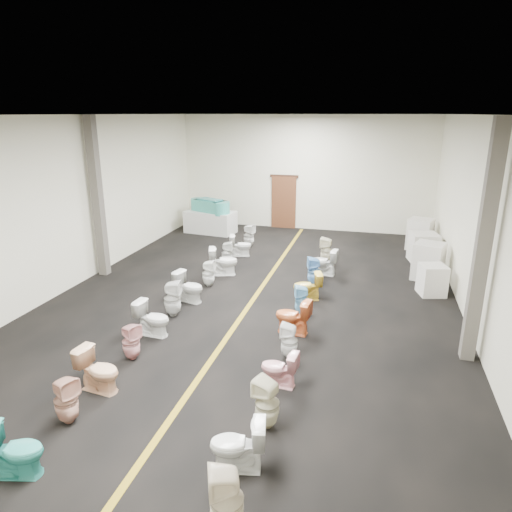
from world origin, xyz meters
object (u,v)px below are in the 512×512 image
object	(u,v)px
toilet_left_0	(15,450)
toilet_right_2	(267,403)
appliance_crate_b	(428,261)
toilet_left_9	(227,253)
toilet_left_1	(66,400)
toilet_right_4	(289,341)
toilet_right_3	(279,369)
toilet_right_1	(238,446)
toilet_right_5	(293,316)
toilet_left_10	(241,245)
toilet_left_4	(153,318)
toilet_right_0	(227,500)
appliance_crate_a	(432,280)
toilet_left_5	(172,298)
toilet_right_9	(324,262)
toilet_left_8	(223,261)
toilet_left_7	(208,273)
toilet_left_11	(249,236)
toilet_right_7	(307,286)
appliance_crate_c	(423,248)
toilet_left_6	(189,287)
toilet_right_6	(302,300)
toilet_right_8	(314,271)
toilet_left_2	(99,370)
display_table	(210,222)
toilet_left_3	(131,342)
appliance_crate_d	(420,234)

from	to	relation	value
toilet_left_0	toilet_right_2	size ratio (longest dim) A/B	0.92
appliance_crate_b	toilet_left_9	distance (m)	5.94
toilet_left_1	toilet_right_4	distance (m)	4.01
toilet_right_3	toilet_right_4	bearing A→B (deg)	-173.55
toilet_left_0	toilet_right_2	distance (m)	3.42
toilet_right_1	toilet_left_1	bearing A→B (deg)	-107.55
toilet_right_5	toilet_left_10	bearing A→B (deg)	-144.29
toilet_left_4	toilet_right_0	world-z (taller)	toilet_right_0
appliance_crate_a	toilet_left_5	bearing A→B (deg)	-153.77
toilet_right_9	toilet_left_8	bearing A→B (deg)	-67.80
toilet_left_7	toilet_right_1	distance (m)	6.82
appliance_crate_b	toilet_left_1	distance (m)	10.02
toilet_left_0	toilet_left_11	distance (m)	11.05
toilet_right_4	toilet_right_7	world-z (taller)	toilet_right_7
toilet_right_1	toilet_left_7	bearing A→B (deg)	-168.40
appliance_crate_c	toilet_left_5	size ratio (longest dim) A/B	1.06
toilet_left_6	toilet_right_1	xyz separation A→B (m)	(2.84, -5.13, -0.01)
appliance_crate_a	toilet_left_8	bearing A→B (deg)	179.42
appliance_crate_a	toilet_left_6	bearing A→B (deg)	-160.98
toilet_left_6	toilet_right_5	size ratio (longest dim) A/B	0.99
toilet_left_4	toilet_right_6	xyz separation A→B (m)	(2.90, 1.79, -0.01)
appliance_crate_c	toilet_left_7	size ratio (longest dim) A/B	1.25
toilet_left_8	toilet_right_1	size ratio (longest dim) A/B	1.11
toilet_left_8	toilet_right_5	size ratio (longest dim) A/B	1.07
toilet_left_11	toilet_right_3	size ratio (longest dim) A/B	1.24
appliance_crate_b	toilet_right_6	size ratio (longest dim) A/B	1.42
toilet_right_6	toilet_left_8	bearing A→B (deg)	-144.89
toilet_right_8	toilet_right_9	distance (m)	0.98
toilet_left_1	appliance_crate_c	bearing A→B (deg)	-9.65
appliance_crate_b	appliance_crate_c	distance (m)	1.66
toilet_left_1	toilet_left_5	world-z (taller)	toilet_left_5
toilet_left_4	toilet_left_10	size ratio (longest dim) A/B	1.05
toilet_left_0	toilet_left_11	xyz separation A→B (m)	(0.04, 11.05, 0.03)
toilet_left_1	toilet_left_2	size ratio (longest dim) A/B	1.02
display_table	toilet_left_3	distance (m)	9.79
toilet_left_0	toilet_right_2	xyz separation A→B (m)	(2.93, 1.76, 0.03)
toilet_left_11	appliance_crate_c	bearing A→B (deg)	-76.92
toilet_left_5	toilet_left_3	bearing A→B (deg)	172.78
display_table	toilet_left_3	xyz separation A→B (m)	(1.94, -9.60, -0.06)
toilet_right_0	toilet_right_6	xyz separation A→B (m)	(-0.13, 5.94, -0.05)
appliance_crate_d	toilet_left_0	bearing A→B (deg)	-115.37
toilet_right_7	toilet_right_8	xyz separation A→B (m)	(0.03, 1.04, 0.05)
appliance_crate_a	toilet_left_6	xyz separation A→B (m)	(-5.92, -2.04, -0.01)
toilet_left_5	toilet_right_1	distance (m)	5.12
appliance_crate_c	toilet_right_6	distance (m)	5.87
toilet_left_5	toilet_right_5	world-z (taller)	toilet_left_5
appliance_crate_a	display_table	bearing A→B (deg)	149.36
toilet_left_0	toilet_right_8	world-z (taller)	toilet_right_8
toilet_left_10	toilet_right_1	bearing A→B (deg)	179.68
toilet_right_3	toilet_right_4	xyz separation A→B (m)	(-0.01, 0.98, 0.03)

